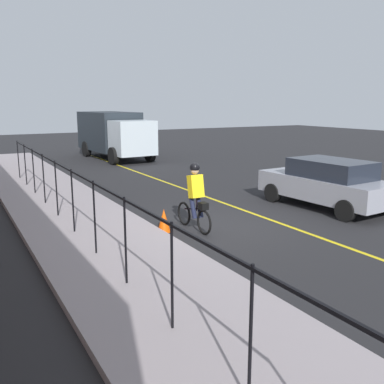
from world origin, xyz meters
The scene contains 8 objects.
ground_plane centered at (0.00, 0.00, 0.00)m, with size 80.00×80.00×0.00m, color black.
lane_line_centre centered at (0.00, -1.60, 0.00)m, with size 36.00×0.12×0.01m, color yellow.
sidewalk centered at (0.00, 3.40, 0.07)m, with size 40.00×3.20×0.15m, color gray.
iron_fence centered at (1.00, 3.80, 1.33)m, with size 18.38×0.04×1.60m.
cyclist_lead centered at (0.01, 0.83, 0.91)m, with size 1.71×0.37×1.83m.
patrol_sedan centered at (0.15, -4.13, 0.82)m, with size 4.51×2.15×1.58m.
box_truck_background centered at (15.57, -2.43, 1.55)m, with size 6.83×2.84×2.78m.
traffic_cone_near centered at (0.29, 1.63, 0.31)m, with size 0.36×0.36×0.62m, color #EF5009.
Camera 1 is at (-9.65, 6.38, 3.36)m, focal length 40.50 mm.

